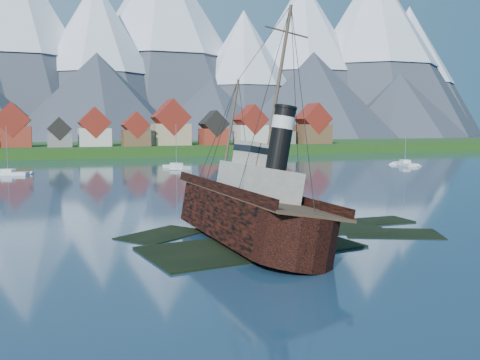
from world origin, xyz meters
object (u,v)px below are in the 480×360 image
object	(u,v)px
tugboat_wreck	(237,208)
sailboat_e	(176,167)
sailboat_d	(405,164)
sailboat_c	(8,174)

from	to	relation	value
tugboat_wreck	sailboat_e	xyz separation A→B (m)	(13.50, 80.65, -2.54)
sailboat_d	tugboat_wreck	bearing A→B (deg)	-123.14
sailboat_c	sailboat_e	xyz separation A→B (m)	(37.35, 4.94, 0.00)
sailboat_c	sailboat_e	bearing A→B (deg)	-59.14
sailboat_c	sailboat_d	bearing A→B (deg)	-70.56
sailboat_d	sailboat_e	xyz separation A→B (m)	(-58.04, 11.42, -0.05)
tugboat_wreck	sailboat_c	xyz separation A→B (m)	(-23.85, 75.71, -2.54)
sailboat_d	sailboat_e	world-z (taller)	sailboat_d
tugboat_wreck	sailboat_d	size ratio (longest dim) A/B	2.19
sailboat_c	sailboat_d	world-z (taller)	sailboat_d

